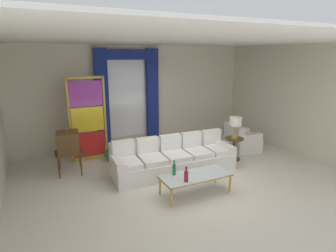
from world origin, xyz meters
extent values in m
plane|color=silver|center=(0.00, 0.00, 0.00)|extent=(16.00, 16.00, 0.00)
cube|color=beige|center=(0.00, 3.06, 1.50)|extent=(8.00, 0.12, 3.00)
cube|color=beige|center=(3.66, 0.60, 1.50)|extent=(0.12, 7.00, 3.00)
cube|color=white|center=(0.00, 0.80, 3.02)|extent=(8.00, 7.60, 0.04)
cube|color=white|center=(-0.34, 2.98, 1.55)|extent=(1.10, 0.02, 2.50)
cylinder|color=gold|center=(-0.34, 2.90, 2.86)|extent=(2.00, 0.04, 0.04)
cube|color=navy|center=(-1.11, 2.88, 1.55)|extent=(0.36, 0.12, 2.70)
cube|color=navy|center=(0.43, 2.88, 1.55)|extent=(0.36, 0.12, 2.70)
cube|color=navy|center=(-0.34, 2.88, 2.72)|extent=(1.80, 0.10, 0.28)
cube|color=white|center=(-0.02, 0.52, 0.19)|extent=(2.94, 1.04, 0.38)
cube|color=white|center=(0.00, 0.89, 0.39)|extent=(2.91, 0.34, 0.78)
cube|color=white|center=(1.34, 0.46, 0.28)|extent=(0.24, 0.86, 0.56)
cube|color=white|center=(-1.38, 0.59, 0.28)|extent=(0.24, 0.86, 0.56)
cube|color=white|center=(1.13, 0.42, 0.44)|extent=(0.57, 0.76, 0.12)
cube|color=white|center=(1.15, 0.74, 0.66)|extent=(0.52, 0.16, 0.40)
cube|color=white|center=(0.55, 0.44, 0.44)|extent=(0.57, 0.76, 0.12)
cube|color=white|center=(0.57, 0.76, 0.66)|extent=(0.52, 0.16, 0.40)
cube|color=white|center=(-0.02, 0.47, 0.44)|extent=(0.57, 0.76, 0.12)
cube|color=white|center=(-0.01, 0.79, 0.66)|extent=(0.52, 0.16, 0.40)
cube|color=white|center=(-0.60, 0.50, 0.44)|extent=(0.57, 0.76, 0.12)
cube|color=white|center=(-0.59, 0.82, 0.66)|extent=(0.52, 0.16, 0.40)
cube|color=white|center=(-1.18, 0.53, 0.44)|extent=(0.57, 0.76, 0.12)
cube|color=white|center=(-1.17, 0.85, 0.66)|extent=(0.52, 0.16, 0.40)
cube|color=silver|center=(-0.13, -0.61, 0.40)|extent=(1.41, 0.59, 0.02)
cube|color=gold|center=(-0.13, -0.33, 0.38)|extent=(1.41, 0.04, 0.03)
cube|color=gold|center=(-0.13, -0.88, 0.38)|extent=(1.41, 0.04, 0.03)
cube|color=gold|center=(-0.82, -0.61, 0.38)|extent=(0.04, 0.59, 0.03)
cube|color=gold|center=(0.55, -0.61, 0.38)|extent=(0.04, 0.59, 0.03)
cylinder|color=gold|center=(-0.80, -0.35, 0.19)|extent=(0.04, 0.04, 0.38)
cylinder|color=gold|center=(0.53, -0.35, 0.19)|extent=(0.04, 0.04, 0.38)
cylinder|color=gold|center=(-0.80, -0.86, 0.19)|extent=(0.04, 0.04, 0.38)
cylinder|color=gold|center=(0.53, -0.86, 0.19)|extent=(0.04, 0.04, 0.38)
cylinder|color=#196B3D|center=(-0.52, -0.42, 0.52)|extent=(0.07, 0.07, 0.21)
cylinder|color=#196B3D|center=(-0.52, -0.42, 0.65)|extent=(0.03, 0.03, 0.06)
sphere|color=#196B3D|center=(-0.52, -0.42, 0.70)|extent=(0.04, 0.04, 0.04)
cylinder|color=maroon|center=(-0.45, -0.78, 0.51)|extent=(0.08, 0.08, 0.20)
cylinder|color=maroon|center=(-0.45, -0.78, 0.64)|extent=(0.04, 0.04, 0.06)
sphere|color=maroon|center=(-0.45, -0.78, 0.69)|extent=(0.05, 0.05, 0.05)
cube|color=brown|center=(-2.25, 1.60, 0.50)|extent=(0.62, 0.54, 0.03)
cylinder|color=brown|center=(-2.52, 1.35, 0.25)|extent=(0.04, 0.04, 0.50)
cylinder|color=brown|center=(-2.46, 1.91, 0.25)|extent=(0.04, 0.04, 0.50)
cylinder|color=brown|center=(-2.04, 1.30, 0.25)|extent=(0.04, 0.04, 0.50)
cylinder|color=brown|center=(-1.98, 1.86, 0.25)|extent=(0.04, 0.04, 0.50)
cube|color=brown|center=(-2.25, 1.60, 0.76)|extent=(0.53, 0.61, 0.48)
cube|color=black|center=(-2.48, 1.63, 0.78)|extent=(0.05, 0.39, 0.30)
cylinder|color=gold|center=(-2.49, 1.55, 0.59)|extent=(0.02, 0.04, 0.04)
cylinder|color=gold|center=(-2.48, 1.71, 0.59)|extent=(0.02, 0.04, 0.04)
cylinder|color=silver|center=(-2.25, 1.60, 1.18)|extent=(0.02, 0.13, 0.34)
cylinder|color=silver|center=(-2.25, 1.60, 1.18)|extent=(0.02, 0.13, 0.34)
cube|color=white|center=(2.48, 1.04, 0.20)|extent=(0.90, 0.90, 0.40)
cube|color=white|center=(2.48, 1.04, 0.45)|extent=(0.77, 0.77, 0.10)
cube|color=white|center=(2.17, 1.08, 0.40)|extent=(0.30, 0.82, 0.80)
cube|color=white|center=(2.52, 1.35, 0.29)|extent=(0.75, 0.27, 0.58)
cube|color=white|center=(2.44, 0.72, 0.29)|extent=(0.75, 0.27, 0.58)
cube|color=gold|center=(-2.11, 2.25, 1.10)|extent=(0.05, 0.05, 2.20)
cube|color=gold|center=(-1.21, 2.25, 1.10)|extent=(0.05, 0.05, 2.20)
cube|color=gold|center=(-1.66, 2.25, 2.17)|extent=(0.90, 0.05, 0.06)
cube|color=gold|center=(-1.66, 2.25, 0.05)|extent=(0.90, 0.05, 0.10)
cube|color=red|center=(-1.66, 2.25, 0.43)|extent=(0.82, 0.02, 0.64)
cube|color=yellow|center=(-1.66, 2.25, 1.10)|extent=(0.82, 0.02, 0.64)
cube|color=purple|center=(-1.66, 2.25, 1.77)|extent=(0.82, 0.02, 0.64)
cylinder|color=beige|center=(-1.14, 1.90, 0.03)|extent=(0.16, 0.16, 0.06)
ellipsoid|color=#0F657B|center=(-1.14, 1.90, 0.14)|extent=(0.18, 0.32, 0.20)
sphere|color=#0F657B|center=(-1.14, 2.04, 0.25)|extent=(0.09, 0.09, 0.09)
cone|color=gold|center=(-1.14, 2.10, 0.25)|extent=(0.02, 0.04, 0.02)
cone|color=#217236|center=(-1.14, 1.72, 0.24)|extent=(0.44, 0.40, 0.50)
cylinder|color=brown|center=(1.78, 0.57, 0.58)|extent=(0.48, 0.48, 0.03)
cylinder|color=brown|center=(1.78, 0.57, 0.29)|extent=(0.08, 0.08, 0.55)
cylinder|color=brown|center=(1.78, 0.57, 0.01)|extent=(0.36, 0.36, 0.03)
cylinder|color=#B29338|center=(1.78, 0.57, 0.61)|extent=(0.18, 0.18, 0.04)
cylinder|color=#B29338|center=(1.78, 0.57, 0.81)|extent=(0.03, 0.03, 0.36)
cylinder|color=white|center=(1.78, 0.57, 1.05)|extent=(0.32, 0.32, 0.22)
camera|label=1|loc=(-2.88, -5.00, 2.74)|focal=29.99mm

